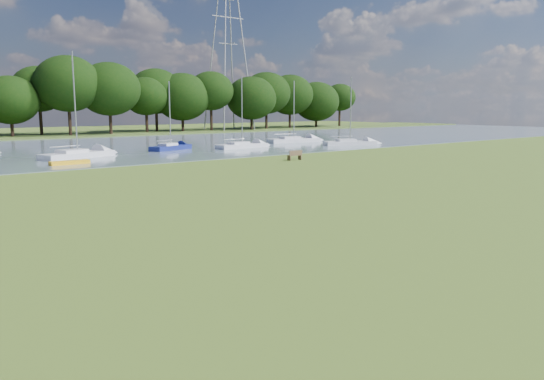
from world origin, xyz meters
TOP-DOWN VIEW (x-y plane):
  - ground at (0.00, 0.00)m, footprint 220.00×220.00m
  - river at (0.00, 42.00)m, footprint 220.00×40.00m
  - riverbank_bench at (16.14, 17.52)m, footprint 1.40×0.46m
  - kayak at (-0.39, 25.70)m, footprint 3.11×0.88m
  - pylon at (44.48, 70.00)m, footprint 7.09×4.97m
  - tree_line at (6.06, 68.00)m, footprint 153.52×9.58m
  - sailboat_3 at (30.73, 34.73)m, footprint 7.22×3.06m
  - sailboat_4 at (12.57, 33.50)m, footprint 5.50×3.49m
  - sailboat_6 at (32.70, 26.76)m, footprint 6.44×4.14m
  - sailboat_7 at (1.90, 30.85)m, footprint 7.19×4.25m
  - sailboat_8 at (20.06, 31.08)m, footprint 6.29×2.07m

SIDE VIEW (x-z plane):
  - ground at x=0.00m, z-range 0.00..0.00m
  - river at x=0.00m, z-range -0.05..0.05m
  - kayak at x=-0.39m, z-range 0.05..0.36m
  - riverbank_bench at x=16.14m, z-range 0.00..0.86m
  - sailboat_8 at x=20.06m, z-range -3.43..4.37m
  - sailboat_6 at x=32.70m, z-range -3.51..4.50m
  - sailboat_3 at x=30.73m, z-range -3.39..4.39m
  - sailboat_4 at x=12.57m, z-range -3.07..4.08m
  - sailboat_7 at x=1.90m, z-range -4.14..5.18m
  - tree_line at x=6.06m, z-range 1.07..12.67m
  - pylon at x=44.48m, z-range 4.16..38.82m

